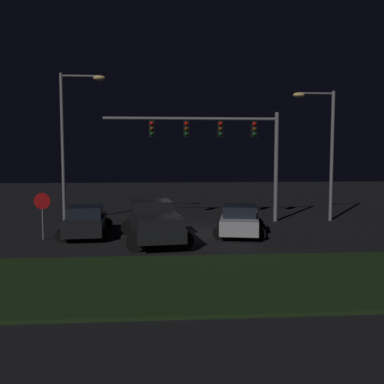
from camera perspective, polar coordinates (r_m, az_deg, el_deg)
ground_plane at (r=22.96m, az=-0.91°, el=-5.17°), size 80.00×80.00×0.00m
grass_median at (r=14.19m, az=1.24°, el=-11.36°), size 25.59×6.41×0.10m
pickup_truck at (r=20.38m, az=-4.98°, el=-3.64°), size 3.37×5.62×1.80m
car_sedan at (r=22.13m, az=6.22°, el=-3.64°), size 3.03×4.67×1.51m
car_sedan_far at (r=22.28m, az=-13.65°, el=-3.69°), size 2.68×4.51×1.51m
traffic_signal_gantry at (r=26.00m, az=3.74°, el=7.13°), size 10.32×0.56×6.50m
street_lamp_left at (r=26.64m, az=-15.46°, el=7.75°), size 2.62×0.44×8.68m
street_lamp_right at (r=27.60m, az=16.78°, el=6.59°), size 2.56×0.44×7.78m
stop_sign at (r=21.68m, az=-18.90°, el=-1.87°), size 0.76×0.08×2.23m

